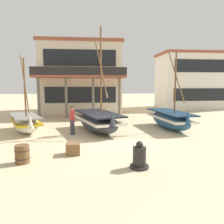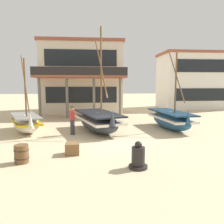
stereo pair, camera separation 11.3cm
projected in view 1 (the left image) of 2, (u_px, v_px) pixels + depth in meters
The scene contains 10 objects.
ground_plane at pixel (114, 141), 11.64m from camera, with size 120.00×120.00×0.00m, color #CCB78E.
fishing_boat_near_left at pixel (25, 123), 13.70m from camera, with size 2.84×4.02×4.77m.
fishing_boat_centre_large at pixel (170, 119), 14.68m from camera, with size 2.04×4.66×5.27m.
fishing_boat_far_right at pixel (98, 121), 13.79m from camera, with size 3.20×5.04×6.27m.
fisherman_by_hull at pixel (72, 121), 12.88m from camera, with size 0.31×0.41×1.68m.
capstan_winch at pixel (139, 157), 7.77m from camera, with size 0.67×0.67×0.98m.
wooden_barrel at pixel (22, 154), 8.26m from camera, with size 0.56×0.56×0.70m.
cargo_crate at pixel (73, 149), 9.32m from camera, with size 0.58×0.58×0.48m, color brown.
harbor_building_main at pixel (81, 78), 24.04m from camera, with size 8.51×8.67×7.38m.
harbor_building_annex at pixel (196, 81), 27.78m from camera, with size 9.52×5.23×6.83m.
Camera 1 is at (-1.27, -11.29, 2.95)m, focal length 35.25 mm.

